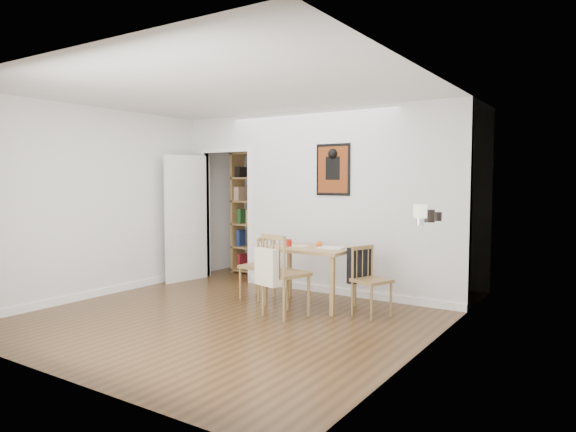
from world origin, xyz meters
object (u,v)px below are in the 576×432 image
Objects in this scene: orange_fruit at (319,244)px; ceramic_jar_a at (430,216)px; notebook at (331,248)px; chair_left at (257,267)px; chair_front at (285,274)px; bookshelf at (257,213)px; dining_table at (309,254)px; fireplace at (433,275)px; ceramic_jar_b at (438,217)px; chair_right at (371,280)px; mantel_lamp at (420,213)px; red_glass at (289,243)px.

orange_fruit is 1.59m from ceramic_jar_a.
chair_left is at bearing -174.61° from notebook.
chair_front is at bearing -166.54° from ceramic_jar_a.
dining_table is at bearing -37.19° from bookshelf.
chair_front is at bearing -87.45° from dining_table.
notebook is (0.17, 0.01, -0.03)m from orange_fruit.
fireplace is 12.65× the size of ceramic_jar_b.
fireplace is at bearing -14.03° from orange_fruit.
mantel_lamp is (0.80, -0.64, 0.86)m from chair_right.
notebook is at bearing 14.77° from red_glass.
chair_front is at bearing -34.45° from chair_left.
red_glass is 2.07m from mantel_lamp.
ceramic_jar_a is (-0.05, 0.45, -0.06)m from mantel_lamp.
red_glass is (-1.96, 0.26, 0.18)m from fireplace.
notebook is (0.54, 0.14, -0.04)m from red_glass.
chair_front is 0.79× the size of fireplace.
orange_fruit is (0.91, 0.09, 0.36)m from chair_left.
red_glass is 0.71× the size of ceramic_jar_a.
orange_fruit is (0.12, 0.05, 0.13)m from dining_table.
ceramic_jar_b is (1.62, 0.59, 0.71)m from chair_front.
ceramic_jar_a reaches higher than chair_right.
chair_right is 10.22× the size of orange_fruit.
ceramic_jar_b is at bearing -22.47° from bookshelf.
mantel_lamp is (1.55, -0.72, 0.50)m from orange_fruit.
orange_fruit is at bearing 82.16° from chair_front.
bookshelf is at bearing 151.86° from chair_right.
dining_table is at bearing 177.95° from chair_right.
notebook is (0.28, 0.06, 0.10)m from dining_table.
mantel_lamp is (3.59, -2.13, 0.25)m from bookshelf.
ceramic_jar_a is at bearing 13.46° from chair_front.
orange_fruit is 0.26× the size of notebook.
ceramic_jar_a is at bearing -25.46° from bookshelf.
chair_left is (-0.79, -0.04, -0.23)m from dining_table.
bookshelf reaches higher than ceramic_jar_b.
ceramic_jar_a is (1.59, 0.38, 0.73)m from chair_front.
mantel_lamp reaches higher than red_glass.
red_glass is 0.31× the size of notebook.
chair_right is 2.66× the size of notebook.
red_glass is at bearing -177.25° from chair_right.
ceramic_jar_b is (-0.06, 0.33, 0.59)m from fireplace.
chair_right is 0.91m from fireplace.
ceramic_jar_a is at bearing -4.33° from red_glass.
red_glass is at bearing -165.23° from notebook.
chair_right is 1.11m from ceramic_jar_b.
chair_front is 0.47× the size of bookshelf.
fireplace is (2.49, -0.30, 0.19)m from chair_left.
orange_fruit is 1.58m from ceramic_jar_b.
notebook is at bearing 68.88° from chair_front.
chair_front is 4.74× the size of mantel_lamp.
chair_front reaches higher than dining_table.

